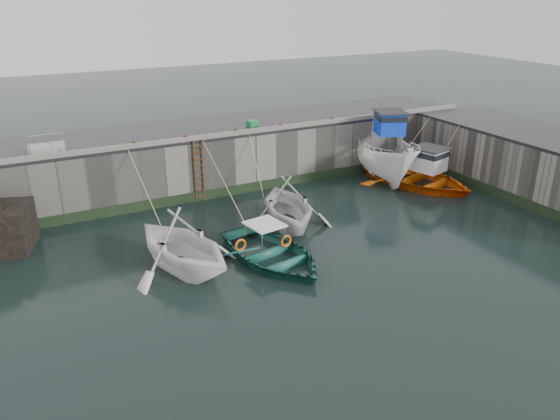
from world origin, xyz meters
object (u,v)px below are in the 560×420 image
boat_far_white (384,155)px  bollard_c (236,132)px  boat_near_blue (272,261)px  bollard_e (331,120)px  boat_near_blacktrim (287,225)px  bollard_d (281,126)px  bollard_b (185,138)px  boat_far_orange (418,178)px  boat_near_white (184,269)px  fish_crate (253,123)px  bollard_a (134,144)px  ladder (199,171)px

boat_far_white → bollard_c: (-8.58, 1.37, 2.05)m
boat_near_blue → bollard_e: bearing=36.4°
boat_near_blacktrim → bollard_d: 6.47m
bollard_b → boat_near_blacktrim: bearing=-59.2°
bollard_b → bollard_d: (5.30, 0.00, 0.00)m
boat_far_orange → boat_near_blue: bearing=-175.0°
boat_far_orange → bollard_e: size_ratio=26.73×
boat_near_white → boat_near_blacktrim: bearing=0.9°
bollard_c → bollard_d: size_ratio=1.00×
fish_crate → bollard_a: bearing=170.8°
ladder → boat_far_orange: (11.51, -3.23, -1.16)m
boat_far_white → bollard_a: boat_far_white is taller
boat_near_blacktrim → bollard_c: bearing=106.8°
ladder → fish_crate: (3.73, 1.59, 1.72)m
ladder → bollard_d: bollard_d is taller
boat_near_white → bollard_e: bollard_e is taller
ladder → fish_crate: 4.41m
boat_near_white → bollard_d: (7.87, 6.99, 3.30)m
boat_near_white → bollard_e: bearing=14.4°
ladder → boat_near_blue: 7.76m
ladder → bollard_d: 5.11m
boat_near_blacktrim → boat_far_white: (8.26, 3.72, 1.25)m
boat_near_blue → fish_crate: fish_crate is taller
boat_near_white → boat_far_white: bearing=4.2°
boat_near_blacktrim → ladder: bearing=131.2°
boat_near_white → bollard_e: 13.50m
ladder → boat_near_blacktrim: (2.53, -4.75, -1.59)m
boat_far_orange → bollard_a: size_ratio=26.73×
boat_near_blue → bollard_b: size_ratio=19.63×
fish_crate → bollard_e: bearing=-36.1°
bollard_e → bollard_b: bearing=180.0°
bollard_c → bollard_d: (2.60, 0.00, 0.00)m
boat_near_blacktrim → bollard_e: bollard_e is taller
boat_far_orange → bollard_b: bearing=147.2°
bollard_c → fish_crate: bearing=39.4°
boat_near_blue → fish_crate: bearing=60.2°
boat_far_white → boat_near_blacktrim: bearing=-135.0°
boat_near_white → bollard_c: bollard_c is taller
boat_near_white → bollard_c: (5.27, 6.99, 3.30)m
boat_far_white → fish_crate: boat_far_white is taller
bollard_d → bollard_b: bearing=180.0°
boat_near_white → boat_far_white: boat_far_white is taller
boat_near_blue → boat_near_blacktrim: (2.20, 2.84, 0.00)m
fish_crate → boat_near_blue: bearing=-130.1°
boat_near_white → boat_far_white: (13.85, 5.62, 1.25)m
bollard_b → bollard_e: same height
bollard_e → bollard_c: bearing=180.0°
boat_far_white → bollard_e: boat_far_white is taller
boat_far_orange → bollard_e: boat_far_orange is taller
boat_far_white → fish_crate: bearing=-179.7°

